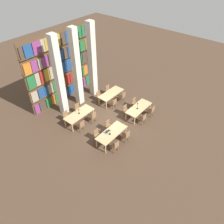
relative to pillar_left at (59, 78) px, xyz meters
The scene contains 29 objects.
ground_plane 4.68m from the pillar_left, 62.91° to the right, with size 40.00×40.00×0.00m, color #4C3828.
bookshelf_bank 2.21m from the pillar_left, 41.28° to the left, with size 6.70×0.35×5.50m.
pillar_left is the anchor object (origin of this frame).
pillar_center 1.64m from the pillar_left, ahead, with size 0.48×0.48×6.00m.
pillar_right 3.27m from the pillar_left, ahead, with size 0.48×0.48×6.00m.
reading_table_0 5.23m from the pillar_left, 90.50° to the right, with size 2.23×0.91×0.75m.
chair_0 6.02m from the pillar_left, 96.19° to the right, with size 0.42×0.40×0.87m.
chair_1 4.73m from the pillar_left, 98.48° to the right, with size 0.42×0.40×0.87m.
chair_2 6.02m from the pillar_left, 84.22° to the right, with size 0.42×0.40×0.87m.
chair_3 4.72m from the pillar_left, 82.08° to the right, with size 0.42×0.40×0.87m.
desk_lamp_0 5.11m from the pillar_left, 92.86° to the right, with size 0.14×0.14×0.39m.
laptop 4.95m from the pillar_left, 92.99° to the right, with size 0.32×0.22×0.21m.
reading_table_1 6.05m from the pillar_left, 54.91° to the right, with size 2.23×0.91×0.75m.
chair_4 6.47m from the pillar_left, 63.29° to the right, with size 0.42×0.40×0.87m.
chair_5 5.31m from the pillar_left, 55.09° to the right, with size 0.42×0.40×0.87m.
chair_6 7.02m from the pillar_left, 54.29° to the right, with size 0.42×0.40×0.87m.
chair_7 5.97m from the pillar_left, 45.10° to the right, with size 0.42×0.40×0.87m.
desk_lamp_1 5.80m from the pillar_left, 56.22° to the right, with size 0.14×0.14×0.50m.
reading_table_2 2.90m from the pillar_left, 91.76° to the right, with size 2.23×0.91×0.75m.
chair_8 3.59m from the pillar_left, 104.06° to the right, with size 0.42×0.40×0.87m.
chair_9 2.78m from the pillar_left, 122.06° to the right, with size 0.42×0.40×0.87m.
chair_10 3.57m from the pillar_left, 77.73° to the right, with size 0.42×0.40×0.87m.
chair_11 2.77m from the pillar_left, 61.44° to the right, with size 0.42×0.40×0.87m.
desk_lamp_2 2.62m from the pillar_left, 91.18° to the right, with size 0.14×0.14×0.39m.
reading_table_3 4.47m from the pillar_left, 28.61° to the right, with size 2.23×0.91×0.75m.
chair_12 4.54m from the pillar_left, 42.89° to the right, with size 0.42×0.40×0.87m.
chair_13 3.90m from the pillar_left, 21.46° to the right, with size 0.42×0.40×0.87m.
chair_14 5.31m from the pillar_left, 33.34° to the right, with size 0.42×0.40×0.87m.
chair_15 4.78m from the pillar_left, 15.56° to the right, with size 0.42×0.40×0.87m.
Camera 1 is at (-9.33, -7.86, 10.57)m, focal length 35.00 mm.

